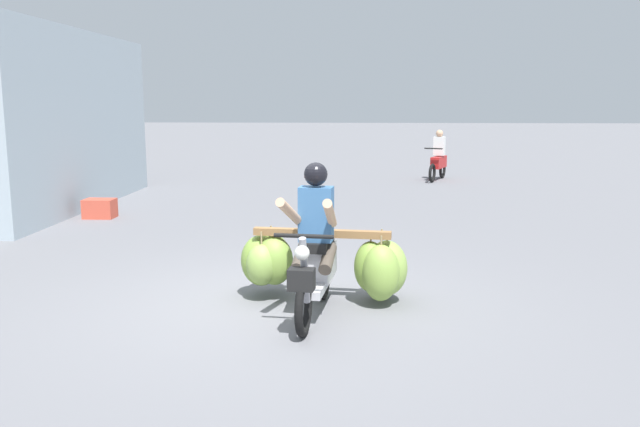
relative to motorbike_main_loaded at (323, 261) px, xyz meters
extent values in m
plane|color=slate|center=(-0.54, -0.05, -0.48)|extent=(120.00, 120.00, 0.00)
torus|color=black|center=(-0.13, -1.01, -0.20)|extent=(0.14, 0.57, 0.56)
torus|color=black|center=(0.00, 0.18, -0.20)|extent=(0.14, 0.57, 0.56)
cube|color=silver|center=(-0.08, -0.52, -0.16)|extent=(0.30, 0.58, 0.08)
cube|color=silver|center=(-0.03, -0.12, 0.02)|extent=(0.35, 0.67, 0.36)
cube|color=black|center=(-0.04, -0.20, 0.24)|extent=(0.32, 0.62, 0.10)
cylinder|color=gray|center=(-0.12, -0.96, 0.14)|extent=(0.10, 0.29, 0.69)
cylinder|color=black|center=(-0.13, -0.99, 0.48)|extent=(0.56, 0.10, 0.04)
sphere|color=silver|center=(-0.14, -1.07, 0.34)|extent=(0.14, 0.14, 0.14)
cube|color=black|center=(-0.14, -1.11, 0.10)|extent=(0.26, 0.19, 0.20)
cube|color=silver|center=(-0.13, -1.01, 0.10)|extent=(0.13, 0.29, 0.04)
cube|color=olive|center=(-0.02, 0.03, 0.30)|extent=(1.50, 0.26, 0.08)
cube|color=olive|center=(0.00, 0.21, 0.27)|extent=(1.35, 0.23, 0.06)
ellipsoid|color=olive|center=(-0.61, 0.38, -0.05)|extent=(0.47, 0.43, 0.54)
cylinder|color=#998459|center=(-0.61, 0.38, 0.25)|extent=(0.02, 0.02, 0.12)
ellipsoid|color=#7CA03F|center=(0.51, -0.01, -0.05)|extent=(0.38, 0.35, 0.56)
cylinder|color=#998459|center=(0.51, -0.01, 0.25)|extent=(0.02, 0.02, 0.12)
ellipsoid|color=#7CA03F|center=(-0.70, 0.20, -0.05)|extent=(0.52, 0.48, 0.58)
cylinder|color=#998459|center=(-0.70, 0.20, 0.26)|extent=(0.02, 0.02, 0.10)
ellipsoid|color=#8BAE4D|center=(0.69, 0.05, -0.08)|extent=(0.55, 0.52, 0.61)
cylinder|color=#998459|center=(0.69, 0.05, 0.25)|extent=(0.02, 0.02, 0.12)
ellipsoid|color=#7DA140|center=(0.64, 0.24, -0.14)|extent=(0.48, 0.45, 0.61)
cylinder|color=#998459|center=(0.64, 0.24, 0.22)|extent=(0.02, 0.02, 0.18)
ellipsoid|color=#8DB04F|center=(-0.67, 0.02, -0.05)|extent=(0.35, 0.32, 0.45)
cylinder|color=#998459|center=(-0.67, 0.02, 0.23)|extent=(0.02, 0.02, 0.17)
ellipsoid|color=#82A544|center=(-0.54, 0.11, -0.03)|extent=(0.47, 0.43, 0.55)
cylinder|color=#998459|center=(-0.54, 0.11, 0.26)|extent=(0.02, 0.02, 0.10)
ellipsoid|color=#84A847|center=(0.62, -0.12, -0.09)|extent=(0.40, 0.36, 0.61)
cylinder|color=#998459|center=(0.62, -0.12, 0.25)|extent=(0.02, 0.02, 0.13)
cube|color=#386699|center=(-0.05, -0.32, 0.57)|extent=(0.36, 0.26, 0.56)
sphere|color=black|center=(-0.06, -0.34, 0.98)|extent=(0.24, 0.24, 0.24)
cylinder|color=tan|center=(0.10, -0.68, 0.64)|extent=(0.12, 0.72, 0.39)
cylinder|color=tan|center=(-0.28, -0.64, 0.64)|extent=(0.22, 0.72, 0.39)
cylinder|color=#4C4238|center=(0.07, -0.45, 0.14)|extent=(0.18, 0.45, 0.27)
cylinder|color=#4C4238|center=(-0.21, -0.42, 0.14)|extent=(0.18, 0.45, 0.27)
torus|color=black|center=(2.41, 10.91, -0.22)|extent=(0.27, 0.51, 0.52)
torus|color=black|center=(2.81, 11.93, -0.22)|extent=(0.27, 0.51, 0.52)
cube|color=red|center=(2.65, 11.51, 0.02)|extent=(0.56, 0.92, 0.32)
cylinder|color=black|center=(2.43, 10.96, 0.44)|extent=(0.48, 0.22, 0.04)
cube|color=silver|center=(2.65, 11.53, 0.47)|extent=(0.35, 0.30, 0.52)
sphere|color=tan|center=(2.65, 11.51, 0.82)|extent=(0.20, 0.20, 0.20)
cube|color=#CC4C38|center=(-4.50, 5.07, -0.30)|extent=(0.56, 0.40, 0.36)
camera|label=1|loc=(0.35, -6.88, 1.71)|focal=36.70mm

